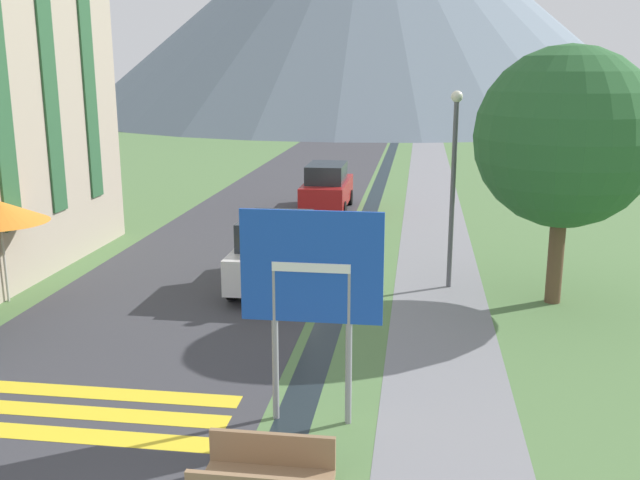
{
  "coord_description": "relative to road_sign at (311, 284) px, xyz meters",
  "views": [
    {
      "loc": [
        3.01,
        -5.66,
        5.36
      ],
      "look_at": [
        0.82,
        10.0,
        1.51
      ],
      "focal_mm": 40.0,
      "sensor_mm": 36.0,
      "label": 1
    }
  ],
  "objects": [
    {
      "name": "cafe_chair_far_right",
      "position": [
        -8.46,
        5.57,
        -1.71
      ],
      "size": [
        0.4,
        0.4,
        0.85
      ],
      "rotation": [
        0.0,
        0.0,
        0.3
      ],
      "color": "black",
      "rests_on": "ground_plane"
    },
    {
      "name": "cafe_chair_far_left",
      "position": [
        -8.47,
        5.66,
        -1.71
      ],
      "size": [
        0.4,
        0.4,
        0.85
      ],
      "rotation": [
        0.0,
        0.0,
        0.47
      ],
      "color": "black",
      "rests_on": "ground_plane"
    },
    {
      "name": "road_sign",
      "position": [
        0.0,
        0.0,
        0.0
      ],
      "size": [
        2.14,
        0.11,
        3.34
      ],
      "color": "gray",
      "rests_on": "ground_plane"
    },
    {
      "name": "parked_car_near",
      "position": [
        -1.89,
        6.77,
        -1.32
      ],
      "size": [
        1.92,
        3.92,
        1.82
      ],
      "color": "silver",
      "rests_on": "ground_plane"
    },
    {
      "name": "ground_plane",
      "position": [
        -1.49,
        15.66,
        -2.23
      ],
      "size": [
        160.0,
        160.0,
        0.0
      ],
      "primitive_type": "plane",
      "color": "#517542"
    },
    {
      "name": "drainage_channel",
      "position": [
        -0.29,
        25.66,
        -2.23
      ],
      "size": [
        0.6,
        60.0,
        0.0
      ],
      "color": "black",
      "rests_on": "ground_plane"
    },
    {
      "name": "road",
      "position": [
        -3.99,
        25.66,
        -2.22
      ],
      "size": [
        6.4,
        60.0,
        0.01
      ],
      "color": "#38383D",
      "rests_on": "ground_plane"
    },
    {
      "name": "tree_by_path",
      "position": [
        4.73,
        6.49,
        1.61
      ],
      "size": [
        4.04,
        4.04,
        5.87
      ],
      "color": "brown",
      "rests_on": "ground_plane"
    },
    {
      "name": "footpath",
      "position": [
        2.11,
        25.66,
        -2.22
      ],
      "size": [
        2.2,
        60.0,
        0.01
      ],
      "color": "slate",
      "rests_on": "ground_plane"
    },
    {
      "name": "streetlamp",
      "position": [
        2.36,
        7.36,
        0.66
      ],
      "size": [
        0.28,
        0.28,
        4.82
      ],
      "color": "#515156",
      "rests_on": "ground_plane"
    },
    {
      "name": "crosswalk_marking",
      "position": [
        -3.99,
        -0.26,
        -2.22
      ],
      "size": [
        5.44,
        1.84,
        0.01
      ],
      "color": "yellow",
      "rests_on": "ground_plane"
    },
    {
      "name": "parked_car_far",
      "position": [
        -1.92,
        16.57,
        -1.32
      ],
      "size": [
        1.7,
        4.03,
        1.82
      ],
      "color": "#A31919",
      "rests_on": "ground_plane"
    }
  ]
}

